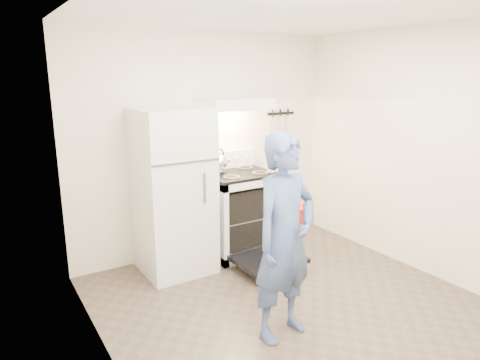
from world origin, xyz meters
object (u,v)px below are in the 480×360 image
at_px(stove_body, 239,214).
at_px(dutch_oven, 297,213).
at_px(refrigerator, 173,192).
at_px(person, 285,238).
at_px(tea_kettle, 219,161).

distance_m(stove_body, dutch_oven, 1.31).
distance_m(refrigerator, person, 1.57).
height_order(person, dutch_oven, person).
distance_m(tea_kettle, person, 1.72).
relative_size(refrigerator, tea_kettle, 6.09).
bearing_deg(stove_body, person, -109.85).
bearing_deg(stove_body, dutch_oven, -98.16).
bearing_deg(refrigerator, stove_body, 1.77).
bearing_deg(stove_body, refrigerator, -178.23).
distance_m(tea_kettle, dutch_oven, 1.34).
bearing_deg(person, refrigerator, 89.29).
bearing_deg(person, tea_kettle, 68.02).
bearing_deg(stove_body, tea_kettle, 158.69).
xyz_separation_m(stove_body, dutch_oven, (-0.18, -1.24, 0.39)).
xyz_separation_m(stove_body, tea_kettle, (-0.20, 0.08, 0.63)).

